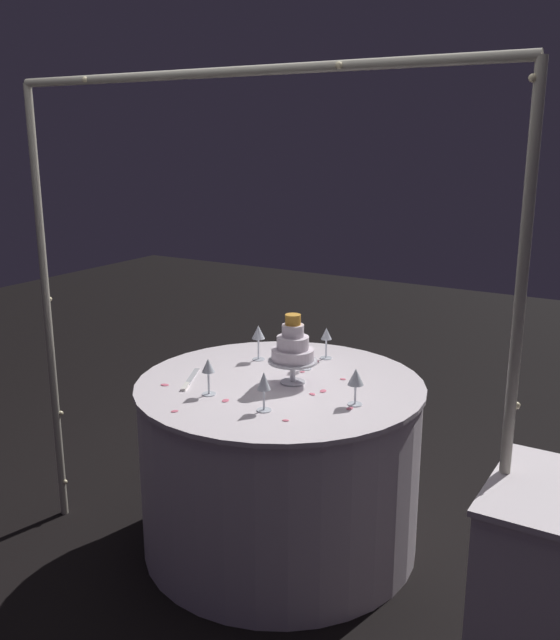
{
  "coord_description": "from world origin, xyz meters",
  "views": [
    {
      "loc": [
        -1.52,
        2.53,
        1.87
      ],
      "look_at": [
        0.0,
        0.0,
        1.09
      ],
      "focal_mm": 39.28,
      "sensor_mm": 36.0,
      "label": 1
    }
  ],
  "objects_px": {
    "wine_glass_1": "(264,383)",
    "wine_glass_0": "(305,348)",
    "wine_glass_4": "(356,378)",
    "wine_glass_5": "(326,336)",
    "wine_glass_2": "(258,334)",
    "cake_knife": "(189,380)",
    "wine_glass_3": "(289,331)",
    "main_table": "(280,464)",
    "decorative_arch": "(233,262)",
    "wine_glass_6": "(208,368)",
    "tiered_cake": "(293,348)"
  },
  "relations": [
    {
      "from": "wine_glass_3",
      "to": "wine_glass_5",
      "type": "distance_m",
      "value": 0.2
    },
    {
      "from": "wine_glass_4",
      "to": "wine_glass_1",
      "type": "bearing_deg",
      "value": 40.84
    },
    {
      "from": "wine_glass_0",
      "to": "wine_glass_2",
      "type": "bearing_deg",
      "value": -1.37
    },
    {
      "from": "wine_glass_6",
      "to": "cake_knife",
      "type": "relative_size",
      "value": 0.58
    },
    {
      "from": "wine_glass_5",
      "to": "cake_knife",
      "type": "height_order",
      "value": "wine_glass_5"
    },
    {
      "from": "decorative_arch",
      "to": "wine_glass_0",
      "type": "relative_size",
      "value": 15.34
    },
    {
      "from": "main_table",
      "to": "wine_glass_1",
      "type": "xyz_separation_m",
      "value": [
        -0.12,
        0.32,
        0.52
      ]
    },
    {
      "from": "wine_glass_0",
      "to": "wine_glass_6",
      "type": "height_order",
      "value": "wine_glass_6"
    },
    {
      "from": "wine_glass_0",
      "to": "cake_knife",
      "type": "bearing_deg",
      "value": 49.27
    },
    {
      "from": "wine_glass_5",
      "to": "decorative_arch",
      "type": "bearing_deg",
      "value": 88.82
    },
    {
      "from": "wine_glass_4",
      "to": "wine_glass_5",
      "type": "bearing_deg",
      "value": -51.56
    },
    {
      "from": "decorative_arch",
      "to": "main_table",
      "type": "bearing_deg",
      "value": -90.2
    },
    {
      "from": "tiered_cake",
      "to": "wine_glass_6",
      "type": "bearing_deg",
      "value": 52.66
    },
    {
      "from": "wine_glass_3",
      "to": "cake_knife",
      "type": "relative_size",
      "value": 0.57
    },
    {
      "from": "wine_glass_1",
      "to": "cake_knife",
      "type": "xyz_separation_m",
      "value": [
        0.47,
        -0.12,
        -0.11
      ]
    },
    {
      "from": "wine_glass_0",
      "to": "wine_glass_5",
      "type": "relative_size",
      "value": 0.92
    },
    {
      "from": "wine_glass_6",
      "to": "cake_knife",
      "type": "height_order",
      "value": "wine_glass_6"
    },
    {
      "from": "wine_glass_3",
      "to": "wine_glass_4",
      "type": "bearing_deg",
      "value": 141.92
    },
    {
      "from": "tiered_cake",
      "to": "cake_knife",
      "type": "distance_m",
      "value": 0.49
    },
    {
      "from": "wine_glass_2",
      "to": "cake_knife",
      "type": "bearing_deg",
      "value": 77.45
    },
    {
      "from": "wine_glass_3",
      "to": "wine_glass_4",
      "type": "height_order",
      "value": "wine_glass_3"
    },
    {
      "from": "decorative_arch",
      "to": "cake_knife",
      "type": "distance_m",
      "value": 0.71
    },
    {
      "from": "wine_glass_3",
      "to": "cake_knife",
      "type": "bearing_deg",
      "value": 73.37
    },
    {
      "from": "wine_glass_2",
      "to": "wine_glass_3",
      "type": "distance_m",
      "value": 0.18
    },
    {
      "from": "wine_glass_4",
      "to": "wine_glass_6",
      "type": "xyz_separation_m",
      "value": [
        0.58,
        0.22,
        0.0
      ]
    },
    {
      "from": "decorative_arch",
      "to": "wine_glass_6",
      "type": "bearing_deg",
      "value": -19.9
    },
    {
      "from": "wine_glass_1",
      "to": "wine_glass_5",
      "type": "bearing_deg",
      "value": -82.16
    },
    {
      "from": "tiered_cake",
      "to": "wine_glass_4",
      "type": "bearing_deg",
      "value": 165.19
    },
    {
      "from": "tiered_cake",
      "to": "wine_glass_0",
      "type": "xyz_separation_m",
      "value": [
        0.05,
        -0.2,
        -0.06
      ]
    },
    {
      "from": "main_table",
      "to": "wine_glass_5",
      "type": "distance_m",
      "value": 0.66
    },
    {
      "from": "wine_glass_3",
      "to": "wine_glass_2",
      "type": "bearing_deg",
      "value": 63.28
    },
    {
      "from": "wine_glass_2",
      "to": "wine_glass_3",
      "type": "xyz_separation_m",
      "value": [
        -0.08,
        -0.16,
        -0.01
      ]
    },
    {
      "from": "wine_glass_3",
      "to": "wine_glass_1",
      "type": "bearing_deg",
      "value": 112.89
    },
    {
      "from": "decorative_arch",
      "to": "cake_knife",
      "type": "height_order",
      "value": "decorative_arch"
    },
    {
      "from": "decorative_arch",
      "to": "wine_glass_2",
      "type": "bearing_deg",
      "value": -65.83
    },
    {
      "from": "tiered_cake",
      "to": "wine_glass_5",
      "type": "distance_m",
      "value": 0.4
    },
    {
      "from": "wine_glass_3",
      "to": "wine_glass_5",
      "type": "height_order",
      "value": "same"
    },
    {
      "from": "wine_glass_1",
      "to": "wine_glass_0",
      "type": "bearing_deg",
      "value": -78.47
    },
    {
      "from": "decorative_arch",
      "to": "wine_glass_3",
      "type": "height_order",
      "value": "decorative_arch"
    },
    {
      "from": "wine_glass_3",
      "to": "wine_glass_5",
      "type": "xyz_separation_m",
      "value": [
        -0.2,
        -0.03,
        -0.0
      ]
    },
    {
      "from": "wine_glass_0",
      "to": "wine_glass_5",
      "type": "distance_m",
      "value": 0.2
    },
    {
      "from": "wine_glass_5",
      "to": "wine_glass_6",
      "type": "xyz_separation_m",
      "value": [
        0.2,
        0.7,
        0.0
      ]
    },
    {
      "from": "decorative_arch",
      "to": "wine_glass_2",
      "type": "distance_m",
      "value": 0.79
    },
    {
      "from": "tiered_cake",
      "to": "cake_knife",
      "type": "xyz_separation_m",
      "value": [
        0.41,
        0.22,
        -0.16
      ]
    },
    {
      "from": "wine_glass_3",
      "to": "wine_glass_4",
      "type": "distance_m",
      "value": 0.74
    },
    {
      "from": "wine_glass_0",
      "to": "wine_glass_1",
      "type": "distance_m",
      "value": 0.55
    },
    {
      "from": "wine_glass_2",
      "to": "wine_glass_4",
      "type": "distance_m",
      "value": 0.73
    },
    {
      "from": "wine_glass_2",
      "to": "wine_glass_3",
      "type": "bearing_deg",
      "value": -116.72
    },
    {
      "from": "decorative_arch",
      "to": "wine_glass_4",
      "type": "height_order",
      "value": "decorative_arch"
    },
    {
      "from": "wine_glass_0",
      "to": "wine_glass_4",
      "type": "height_order",
      "value": "wine_glass_4"
    }
  ]
}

